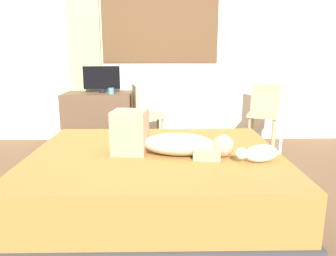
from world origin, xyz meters
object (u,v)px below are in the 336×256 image
object	(u,v)px
person_lying	(166,140)
cup	(111,91)
bed	(156,181)
cat	(259,153)
chair_by_desk	(144,112)
desk	(99,120)
tv_monitor	(102,79)
chair_spare	(264,110)

from	to	relation	value
person_lying	cup	world-z (taller)	person_lying
bed	cup	bearing A→B (deg)	109.32
cat	chair_by_desk	xyz separation A→B (m)	(-0.94, 1.96, -0.05)
desk	tv_monitor	size ratio (longest dim) A/B	1.87
bed	cat	world-z (taller)	cat
chair_spare	desk	bearing A→B (deg)	177.52
person_lying	chair_by_desk	distance (m)	1.78
cat	tv_monitor	size ratio (longest dim) A/B	0.73
cat	cup	distance (m)	2.43
cat	chair_by_desk	world-z (taller)	chair_by_desk
bed	tv_monitor	bearing A→B (deg)	111.78
bed	cat	distance (m)	0.85
chair_by_desk	cup	bearing A→B (deg)	173.41
person_lying	cup	distance (m)	1.94
desk	person_lying	bearing A→B (deg)	-65.40
cat	cup	bearing A→B (deg)	124.18
bed	cup	world-z (taller)	cup
tv_monitor	chair_spare	xyz separation A→B (m)	(2.17, -0.10, -0.41)
cup	chair_by_desk	size ratio (longest dim) A/B	0.09
cup	chair_spare	world-z (taller)	chair_spare
person_lying	chair_by_desk	world-z (taller)	chair_by_desk
cat	chair_spare	size ratio (longest dim) A/B	0.41
bed	desk	distance (m)	2.06
bed	desk	world-z (taller)	desk
chair_by_desk	chair_spare	bearing A→B (deg)	3.23
desk	chair_spare	world-z (taller)	chair_spare
bed	cup	size ratio (longest dim) A/B	25.71
tv_monitor	cup	size ratio (longest dim) A/B	6.10
cat	person_lying	bearing A→B (deg)	163.45
bed	desk	size ratio (longest dim) A/B	2.25
chair_spare	chair_by_desk	bearing A→B (deg)	-176.77
desk	tv_monitor	world-z (taller)	tv_monitor
person_lying	cat	bearing A→B (deg)	-16.55
bed	person_lying	xyz separation A→B (m)	(0.08, -0.06, 0.36)
tv_monitor	cup	distance (m)	0.24
chair_by_desk	tv_monitor	bearing A→B (deg)	161.50
bed	chair_by_desk	size ratio (longest dim) A/B	2.35
bed	desk	bearing A→B (deg)	113.26
person_lying	cat	distance (m)	0.70
person_lying	chair_spare	xyz separation A→B (m)	(1.33, 1.85, -0.10)
cat	desk	bearing A→B (deg)	126.04
chair_spare	cup	bearing A→B (deg)	-178.80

